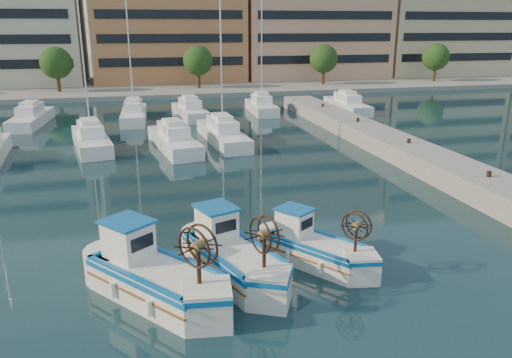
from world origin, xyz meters
name	(u,v)px	position (x,y,z in m)	size (l,w,h in m)	color
ground	(281,281)	(0.00, 0.00, 0.00)	(300.00, 300.00, 0.00)	#183840
quay	(463,177)	(13.00, 8.00, 0.60)	(3.00, 60.00, 1.20)	gray
waterfront	(221,9)	(9.23, 65.04, 11.10)	(180.00, 40.00, 25.60)	gray
yacht_marina	(150,126)	(-3.50, 27.65, 0.53)	(38.24, 22.40, 11.50)	white
fishing_boat_a	(153,274)	(-4.42, -0.06, 0.87)	(4.59, 5.05, 3.15)	silver
fishing_boat_b	(232,255)	(-1.58, 0.85, 0.82)	(3.36, 4.92, 2.97)	silver
fishing_boat_c	(314,246)	(1.62, 1.08, 0.70)	(3.62, 4.12, 2.55)	silver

